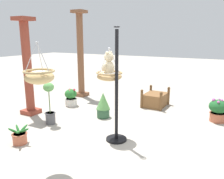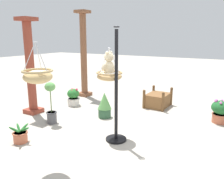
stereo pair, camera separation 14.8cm
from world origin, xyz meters
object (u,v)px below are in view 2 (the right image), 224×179
object	(u,v)px
teddy_bear	(108,65)
potted_plant_small_succulent	(20,135)
greenhouse_pillar_far_back	(84,56)
display_pole_central	(116,108)
potted_plant_conical_shrub	(73,97)
hanging_basket_with_teddy	(109,76)
potted_plant_trailing_ivy	(221,111)
potted_plant_fern_front	(105,105)
hanging_basket_left_high	(38,76)
greenhouse_pillar_left	(30,69)
wooden_planter_box	(158,100)
potted_plant_bushy_green	(51,104)

from	to	relation	value
teddy_bear	potted_plant_small_succulent	bearing A→B (deg)	131.73
teddy_bear	greenhouse_pillar_far_back	distance (m)	3.63
display_pole_central	potted_plant_small_succulent	xyz separation A→B (m)	(-1.09, 1.67, -0.57)
teddy_bear	potted_plant_conical_shrub	xyz separation A→B (m)	(1.37, 2.14, -1.30)
display_pole_central	hanging_basket_with_teddy	distance (m)	0.69
greenhouse_pillar_far_back	potted_plant_trailing_ivy	size ratio (longest dim) A/B	4.95
display_pole_central	potted_plant_fern_front	size ratio (longest dim) A/B	3.39
hanging_basket_left_high	potted_plant_trailing_ivy	world-z (taller)	hanging_basket_left_high
greenhouse_pillar_left	potted_plant_small_succulent	world-z (taller)	greenhouse_pillar_left
potted_plant_trailing_ivy	greenhouse_pillar_left	bearing A→B (deg)	111.34
hanging_basket_with_teddy	wooden_planter_box	distance (m)	2.83
hanging_basket_with_teddy	greenhouse_pillar_far_back	world-z (taller)	greenhouse_pillar_far_back
display_pole_central	potted_plant_fern_front	world-z (taller)	display_pole_central
wooden_planter_box	potted_plant_small_succulent	size ratio (longest dim) A/B	2.04
potted_plant_bushy_green	teddy_bear	bearing A→B (deg)	-85.78
greenhouse_pillar_left	greenhouse_pillar_far_back	distance (m)	2.34
teddy_bear	potted_plant_fern_front	size ratio (longest dim) A/B	0.74
wooden_planter_box	potted_plant_fern_front	xyz separation A→B (m)	(-1.67, 0.92, 0.12)
hanging_basket_with_teddy	hanging_basket_left_high	world-z (taller)	hanging_basket_left_high
potted_plant_small_succulent	greenhouse_pillar_left	bearing A→B (deg)	41.15
wooden_planter_box	potted_plant_bushy_green	size ratio (longest dim) A/B	0.83
greenhouse_pillar_left	wooden_planter_box	xyz separation A→B (m)	(2.38, -2.90, -1.05)
hanging_basket_with_teddy	greenhouse_pillar_far_back	size ratio (longest dim) A/B	0.23
wooden_planter_box	potted_plant_trailing_ivy	xyz separation A→B (m)	(-0.52, -1.84, 0.09)
potted_plant_bushy_green	potted_plant_small_succulent	world-z (taller)	potted_plant_bushy_green
wooden_planter_box	potted_plant_small_succulent	bearing A→B (deg)	157.01
wooden_planter_box	potted_plant_conical_shrub	xyz separation A→B (m)	(-1.22, 2.37, 0.04)
display_pole_central	potted_plant_trailing_ivy	xyz separation A→B (m)	(2.22, -1.80, -0.40)
greenhouse_pillar_left	wooden_planter_box	distance (m)	3.90
hanging_basket_left_high	wooden_planter_box	size ratio (longest dim) A/B	0.75
wooden_planter_box	potted_plant_trailing_ivy	size ratio (longest dim) A/B	1.43
greenhouse_pillar_far_back	hanging_basket_left_high	bearing A→B (deg)	-151.63
hanging_basket_with_teddy	potted_plant_bushy_green	size ratio (longest dim) A/B	0.65
teddy_bear	potted_plant_conical_shrub	world-z (taller)	teddy_bear
display_pole_central	greenhouse_pillar_far_back	size ratio (longest dim) A/B	0.77
teddy_bear	greenhouse_pillar_far_back	world-z (taller)	greenhouse_pillar_far_back
potted_plant_fern_front	potted_plant_trailing_ivy	xyz separation A→B (m)	(1.14, -2.76, -0.04)
potted_plant_bushy_green	potted_plant_small_succulent	size ratio (longest dim) A/B	2.47
display_pole_central	potted_plant_small_succulent	distance (m)	2.07
greenhouse_pillar_far_back	potted_plant_trailing_ivy	bearing A→B (deg)	-95.89
teddy_bear	wooden_planter_box	world-z (taller)	teddy_bear
potted_plant_conical_shrub	potted_plant_fern_front	bearing A→B (deg)	-107.08
display_pole_central	potted_plant_trailing_ivy	size ratio (longest dim) A/B	3.82
potted_plant_conical_shrub	potted_plant_trailing_ivy	size ratio (longest dim) A/B	0.92
potted_plant_conical_shrub	wooden_planter_box	bearing A→B (deg)	-62.77
greenhouse_pillar_left	potted_plant_conical_shrub	world-z (taller)	greenhouse_pillar_left
hanging_basket_left_high	wooden_planter_box	distance (m)	4.43
greenhouse_pillar_far_back	potted_plant_trailing_ivy	distance (m)	4.82
hanging_basket_left_high	greenhouse_pillar_left	size ratio (longest dim) A/B	0.25
potted_plant_trailing_ivy	display_pole_central	bearing A→B (deg)	140.99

